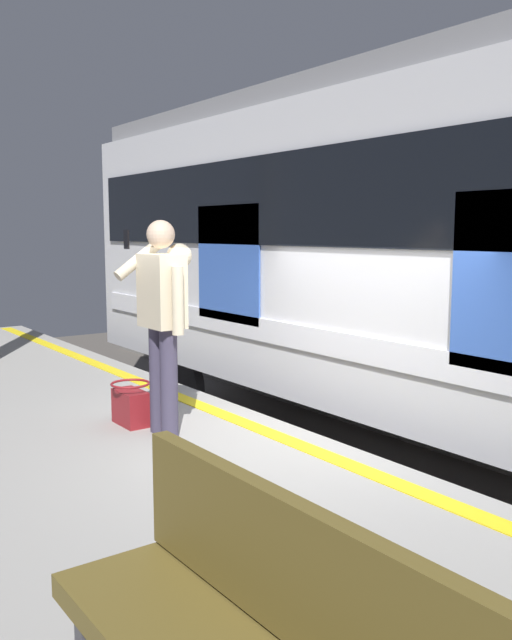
# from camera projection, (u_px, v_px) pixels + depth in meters

# --- Properties ---
(ground_plane) EXTENTS (24.52, 24.52, 0.00)m
(ground_plane) POSITION_uv_depth(u_px,v_px,m) (307.00, 548.00, 5.60)
(ground_plane) COLOR #4C4742
(platform) EXTENTS (15.13, 4.36, 1.02)m
(platform) POSITION_uv_depth(u_px,v_px,m) (46.00, 567.00, 4.26)
(platform) COLOR gray
(platform) RESTS_ON ground
(safety_line) EXTENTS (14.83, 0.16, 0.01)m
(safety_line) POSITION_uv_depth(u_px,v_px,m) (279.00, 437.00, 5.29)
(safety_line) COLOR yellow
(safety_line) RESTS_ON platform
(track_rail_near) EXTENTS (19.67, 0.08, 0.16)m
(track_rail_near) POSITION_uv_depth(u_px,v_px,m) (422.00, 498.00, 6.44)
(track_rail_near) COLOR slate
(track_rail_near) RESTS_ON ground
(track_rail_far) EXTENTS (19.67, 0.08, 0.16)m
(track_rail_far) POSITION_uv_depth(u_px,v_px,m) (510.00, 468.00, 7.28)
(track_rail_far) COLOR slate
(track_rail_far) RESTS_ON ground
(train_carriage) EXTENTS (10.29, 3.07, 3.97)m
(train_carriage) POSITION_uv_depth(u_px,v_px,m) (452.00, 242.00, 6.79)
(train_carriage) COLOR silver
(train_carriage) RESTS_ON ground
(passenger) EXTENTS (0.57, 0.55, 1.70)m
(passenger) POSITION_uv_depth(u_px,v_px,m) (163.00, 309.00, 5.25)
(passenger) COLOR #383347
(passenger) RESTS_ON platform
(handbag) EXTENTS (0.36, 0.33, 0.36)m
(handbag) POSITION_uv_depth(u_px,v_px,m) (131.00, 405.00, 5.62)
(handbag) COLOR maroon
(handbag) RESTS_ON platform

